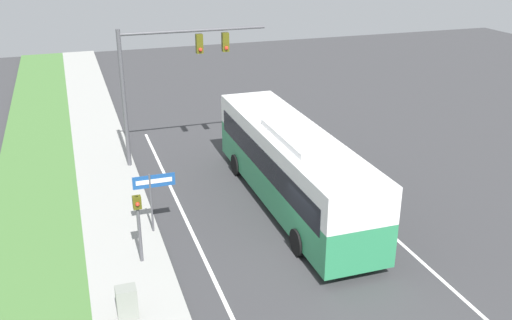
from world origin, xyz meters
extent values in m
plane|color=#38383A|center=(0.00, 0.00, 0.00)|extent=(80.00, 80.00, 0.00)
cube|color=#9E9E99|center=(-6.20, 0.00, 0.06)|extent=(2.80, 80.00, 0.12)
cube|color=#477538|center=(-9.40, 0.00, 0.05)|extent=(3.60, 80.00, 0.10)
cube|color=silver|center=(-3.60, 0.00, 0.00)|extent=(0.14, 30.00, 0.01)
cube|color=silver|center=(3.60, 0.00, 0.00)|extent=(0.14, 30.00, 0.01)
cube|color=#2D8956|center=(0.90, 4.12, 1.16)|extent=(2.58, 12.23, 1.61)
cube|color=white|center=(0.90, 4.12, 2.63)|extent=(2.58, 12.23, 1.32)
cube|color=black|center=(0.90, 4.12, 2.18)|extent=(2.62, 11.25, 1.00)
cube|color=white|center=(0.90, 3.20, 3.41)|extent=(1.80, 4.28, 0.24)
cylinder|color=black|center=(-0.34, 7.91, 0.50)|extent=(0.28, 1.00, 1.00)
cylinder|color=black|center=(2.14, 7.91, 0.50)|extent=(0.28, 1.00, 1.00)
cylinder|color=black|center=(-0.34, 0.33, 0.50)|extent=(0.28, 1.00, 1.00)
cylinder|color=black|center=(2.14, 0.33, 0.50)|extent=(0.28, 1.00, 1.00)
cylinder|color=#4C4C51|center=(-5.05, 10.43, 3.35)|extent=(0.20, 0.20, 6.70)
cylinder|color=#4C4C51|center=(-1.57, 10.43, 6.45)|extent=(6.95, 0.14, 0.14)
cube|color=#47470F|center=(-1.34, 10.43, 5.83)|extent=(0.32, 0.28, 0.90)
sphere|color=red|center=(-1.34, 10.25, 5.58)|extent=(0.18, 0.18, 0.18)
cube|color=#47470F|center=(-0.07, 10.43, 5.83)|extent=(0.32, 0.28, 0.90)
sphere|color=red|center=(-0.07, 10.25, 5.58)|extent=(0.18, 0.18, 0.18)
cylinder|color=#4C4C51|center=(-5.73, 1.50, 1.30)|extent=(0.12, 0.12, 2.60)
cube|color=#47470F|center=(-5.73, 1.50, 2.38)|extent=(0.28, 0.24, 0.44)
sphere|color=red|center=(-5.73, 1.35, 2.38)|extent=(0.14, 0.14, 0.14)
cylinder|color=#4C4C51|center=(-5.01, 3.49, 1.24)|extent=(0.08, 0.08, 2.49)
cube|color=#19478C|center=(-4.86, 3.49, 2.19)|extent=(1.58, 0.03, 0.50)
cube|color=white|center=(-4.86, 3.47, 2.19)|extent=(1.34, 0.01, 0.17)
cube|color=gray|center=(-6.57, -1.51, 0.64)|extent=(0.61, 0.48, 1.03)
camera|label=1|loc=(-7.43, -15.97, 10.88)|focal=40.00mm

